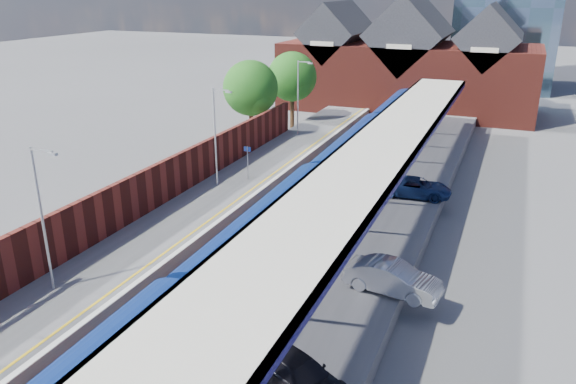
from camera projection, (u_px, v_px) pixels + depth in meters
name	position (u px, v px, depth m)	size (l,w,h in m)	color
ground	(336.00, 176.00, 45.60)	(240.00, 240.00, 0.00)	#5B5B5E
ballast_bed	(290.00, 220.00, 36.91)	(6.00, 76.00, 0.06)	#473D33
rails	(290.00, 219.00, 36.88)	(4.51, 76.00, 0.14)	slate
left_platform	(216.00, 202.00, 38.70)	(5.00, 76.00, 1.00)	#565659
right_platform	(380.00, 228.00, 34.61)	(6.00, 76.00, 1.00)	#565659
coping_left	(247.00, 200.00, 37.68)	(0.30, 76.00, 0.05)	silver
coping_right	(336.00, 213.00, 35.44)	(0.30, 76.00, 0.05)	silver
yellow_line	(239.00, 199.00, 37.90)	(0.14, 76.00, 0.01)	yellow
train	(321.00, 185.00, 37.21)	(3.06, 65.94, 3.45)	navy
canopy	(384.00, 145.00, 34.84)	(4.50, 52.00, 4.48)	#120F5C
lamp_post_b	(43.00, 211.00, 25.29)	(1.48, 0.18, 7.00)	#A5A8AA
lamp_post_c	(217.00, 131.00, 39.18)	(1.48, 0.18, 7.00)	#A5A8AA
lamp_post_d	(299.00, 93.00, 53.07)	(1.48, 0.18, 7.00)	#A5A8AA
platform_sign	(248.00, 157.00, 41.23)	(0.55, 0.08, 2.50)	#A5A8AA
brick_wall	(123.00, 202.00, 33.34)	(0.35, 50.00, 3.86)	maroon
station_building	(408.00, 65.00, 68.02)	(30.00, 12.12, 13.78)	maroon
tree_near	(252.00, 90.00, 52.55)	(5.20, 5.20, 8.10)	#382314
tree_far	(293.00, 78.00, 59.14)	(5.20, 5.20, 8.10)	#382314
parked_car_silver	(393.00, 278.00, 26.14)	(1.58, 4.53, 1.49)	silver
parked_car_dark	(299.00, 375.00, 19.84)	(1.74, 4.27, 1.24)	black
parked_car_blue	(416.00, 187.00, 38.17)	(2.17, 4.70, 1.31)	navy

